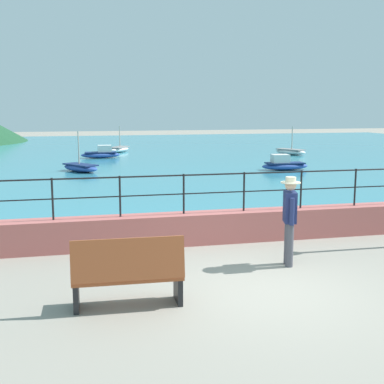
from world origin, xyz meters
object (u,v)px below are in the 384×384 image
object	(u,v)px
boat_2	(81,167)
boat_3	(284,164)
boat_6	(119,149)
person_walking	(290,216)
boat_5	(101,153)
boat_0	(290,151)
bench_main	(128,273)

from	to	relation	value
boat_2	boat_3	xyz separation A→B (m)	(9.64, -1.57, 0.06)
boat_6	person_walking	bearing A→B (deg)	-87.75
boat_3	boat_5	xyz separation A→B (m)	(-8.32, 8.04, 0.00)
boat_5	boat_6	world-z (taller)	boat_6
boat_3	boat_6	distance (m)	13.80
boat_3	boat_0	bearing A→B (deg)	63.90
boat_3	person_walking	bearing A→B (deg)	-112.92
boat_5	boat_6	xyz separation A→B (m)	(1.43, 3.91, -0.07)
bench_main	boat_5	xyz separation A→B (m)	(0.83, 23.38, -0.23)
boat_0	boat_5	world-z (taller)	boat_0
bench_main	boat_3	size ratio (longest dim) A/B	0.74
boat_0	boat_6	size ratio (longest dim) A/B	1.00
person_walking	boat_0	bearing A→B (deg)	65.95
boat_0	boat_6	xyz separation A→B (m)	(-10.56, 4.47, -0.00)
boat_5	boat_6	size ratio (longest dim) A/B	0.94
person_walking	boat_2	world-z (taller)	boat_2
person_walking	boat_3	distance (m)	15.10
boat_3	boat_5	world-z (taller)	same
boat_0	boat_3	distance (m)	8.33
boat_2	boat_5	distance (m)	6.60
bench_main	boat_5	world-z (taller)	bench_main
person_walking	boat_3	world-z (taller)	person_walking
person_walking	boat_0	distance (m)	23.42
person_walking	boat_5	xyz separation A→B (m)	(-2.44, 21.94, -0.65)
bench_main	boat_0	distance (m)	26.17
boat_2	boat_5	size ratio (longest dim) A/B	1.04
boat_0	boat_2	xyz separation A→B (m)	(-13.30, -5.91, 0.00)
bench_main	person_walking	distance (m)	3.60
person_walking	boat_6	world-z (taller)	boat_6
person_walking	boat_5	size ratio (longest dim) A/B	0.76
person_walking	boat_6	size ratio (longest dim) A/B	0.71
boat_0	boat_5	bearing A→B (deg)	177.33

